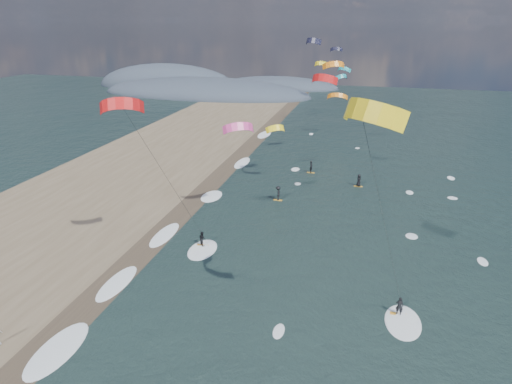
# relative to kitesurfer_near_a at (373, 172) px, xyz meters

# --- Properties ---
(ground) EXTENTS (260.00, 260.00, 0.00)m
(ground) POSITION_rel_kitesurfer_near_a_xyz_m (-8.13, -2.90, -12.68)
(ground) COLOR black
(ground) RESTS_ON ground
(sand_strip) EXTENTS (26.00, 240.00, 0.00)m
(sand_strip) POSITION_rel_kitesurfer_near_a_xyz_m (-32.13, 7.10, -12.68)
(sand_strip) COLOR brown
(sand_strip) RESTS_ON ground
(wet_sand_strip) EXTENTS (3.00, 240.00, 0.00)m
(wet_sand_strip) POSITION_rel_kitesurfer_near_a_xyz_m (-20.13, 7.10, -12.67)
(wet_sand_strip) COLOR #382D23
(wet_sand_strip) RESTS_ON ground
(coastal_hills) EXTENTS (80.00, 41.00, 15.00)m
(coastal_hills) POSITION_rel_kitesurfer_near_a_xyz_m (-52.97, 104.96, -12.68)
(coastal_hills) COLOR #3D4756
(coastal_hills) RESTS_ON ground
(kitesurfer_near_a) EXTENTS (7.54, 9.11, 17.22)m
(kitesurfer_near_a) POSITION_rel_kitesurfer_near_a_xyz_m (0.00, 0.00, 0.00)
(kitesurfer_near_a) COLOR gold
(kitesurfer_near_a) RESTS_ON ground
(kitesurfer_near_b) EXTENTS (6.87, 8.68, 15.67)m
(kitesurfer_near_b) POSITION_rel_kitesurfer_near_a_xyz_m (-17.28, 6.85, -2.85)
(kitesurfer_near_b) COLOR gold
(kitesurfer_near_b) RESTS_ON ground
(far_kitesurfers) EXTENTS (10.48, 12.12, 1.82)m
(far_kitesurfers) POSITION_rel_kitesurfer_near_a_xyz_m (-7.13, 28.14, -11.78)
(far_kitesurfers) COLOR gold
(far_kitesurfers) RESTS_ON ground
(bg_kite_field) EXTENTS (10.60, 74.78, 11.64)m
(bg_kite_field) POSITION_rel_kitesurfer_near_a_xyz_m (-8.43, 52.89, -0.96)
(bg_kite_field) COLOR red
(bg_kite_field) RESTS_ON ground
(shoreline_surf) EXTENTS (2.40, 79.40, 0.11)m
(shoreline_surf) POSITION_rel_kitesurfer_near_a_xyz_m (-18.93, 11.85, -12.68)
(shoreline_surf) COLOR white
(shoreline_surf) RESTS_ON ground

